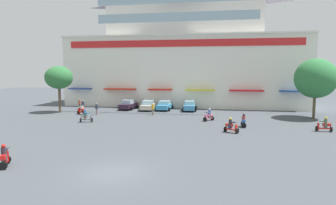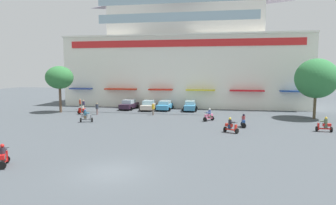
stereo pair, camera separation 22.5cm
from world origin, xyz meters
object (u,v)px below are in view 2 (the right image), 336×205
(parked_car_0, at_px, (129,104))
(scooter_rider_4, at_px, (325,126))
(parked_car_1, at_px, (148,105))
(plaza_tree_0, at_px, (59,78))
(pedestrian_1, at_px, (80,103))
(pedestrian_0, at_px, (153,108))
(pedestrian_2, at_px, (84,105))
(parked_car_2, at_px, (165,105))
(scooter_rider_7, at_px, (209,116))
(scooter_rider_5, at_px, (243,122))
(scooter_rider_6, at_px, (231,126))
(parked_car_3, at_px, (190,106))
(scooter_rider_2, at_px, (82,110))
(scooter_rider_0, at_px, (86,117))
(scooter_rider_1, at_px, (3,157))
(plaza_tree_1, at_px, (316,78))
(pedestrian_3, at_px, (97,108))

(parked_car_0, height_order, scooter_rider_4, same)
(parked_car_1, bearing_deg, plaza_tree_0, -158.78)
(plaza_tree_0, bearing_deg, pedestrian_1, 65.81)
(pedestrian_0, relative_size, pedestrian_2, 1.00)
(parked_car_1, height_order, parked_car_2, parked_car_1)
(parked_car_1, distance_m, pedestrian_2, 9.73)
(scooter_rider_7, bearing_deg, scooter_rider_5, -40.59)
(parked_car_1, relative_size, pedestrian_2, 2.68)
(plaza_tree_0, relative_size, scooter_rider_6, 4.44)
(parked_car_3, bearing_deg, parked_car_0, -179.43)
(pedestrian_0, xyz_separation_m, pedestrian_1, (-12.37, 3.23, 0.04))
(parked_car_2, bearing_deg, scooter_rider_7, -50.01)
(plaza_tree_0, distance_m, scooter_rider_4, 34.25)
(scooter_rider_5, xyz_separation_m, scooter_rider_7, (-3.84, 3.29, 0.01))
(scooter_rider_2, xyz_separation_m, pedestrian_1, (-2.52, 4.38, 0.37))
(scooter_rider_0, height_order, scooter_rider_6, scooter_rider_0)
(scooter_rider_1, xyz_separation_m, scooter_rider_2, (-5.39, 21.54, -0.03))
(parked_car_0, height_order, parked_car_1, parked_car_0)
(pedestrian_0, bearing_deg, parked_car_0, 135.16)
(parked_car_1, height_order, parked_car_3, parked_car_3)
(plaza_tree_1, xyz_separation_m, parked_car_2, (-20.10, 4.41, -4.35))
(plaza_tree_1, relative_size, scooter_rider_2, 4.84)
(plaza_tree_0, xyz_separation_m, pedestrian_3, (6.09, -1.04, -4.12))
(scooter_rider_6, bearing_deg, scooter_rider_4, 13.03)
(parked_car_0, relative_size, scooter_rider_6, 2.89)
(scooter_rider_5, distance_m, scooter_rider_7, 5.05)
(scooter_rider_0, xyz_separation_m, scooter_rider_7, (14.24, 3.45, -0.01))
(parked_car_2, distance_m, pedestrian_2, 12.24)
(scooter_rider_6, distance_m, scooter_rider_7, 6.82)
(parked_car_1, bearing_deg, scooter_rider_2, -143.83)
(plaza_tree_1, relative_size, pedestrian_1, 4.48)
(scooter_rider_6, relative_size, pedestrian_0, 0.91)
(pedestrian_3, bearing_deg, pedestrian_2, 138.95)
(plaza_tree_1, height_order, parked_car_1, plaza_tree_1)
(parked_car_0, relative_size, pedestrian_2, 2.63)
(plaza_tree_1, xyz_separation_m, pedestrian_1, (-33.08, 2.47, -4.10))
(scooter_rider_2, bearing_deg, scooter_rider_0, -59.40)
(scooter_rider_1, bearing_deg, plaza_tree_1, 42.97)
(plaza_tree_1, bearing_deg, scooter_rider_1, -137.03)
(scooter_rider_5, bearing_deg, pedestrian_2, 159.23)
(parked_car_2, relative_size, scooter_rider_4, 2.77)
(plaza_tree_0, height_order, pedestrian_2, plaza_tree_0)
(scooter_rider_0, height_order, pedestrian_2, pedestrian_2)
(scooter_rider_4, relative_size, scooter_rider_5, 1.03)
(plaza_tree_1, relative_size, scooter_rider_4, 4.98)
(scooter_rider_4, xyz_separation_m, scooter_rider_7, (-11.62, 4.24, 0.00))
(scooter_rider_0, relative_size, pedestrian_0, 0.93)
(scooter_rider_1, height_order, scooter_rider_6, scooter_rider_1)
(scooter_rider_6, relative_size, pedestrian_2, 0.91)
(plaza_tree_1, relative_size, pedestrian_2, 4.56)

